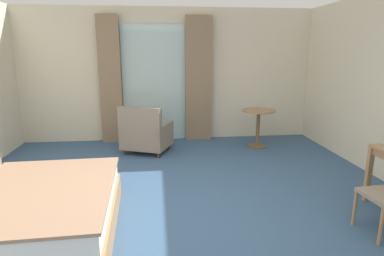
% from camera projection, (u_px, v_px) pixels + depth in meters
% --- Properties ---
extents(ground, '(6.62, 7.54, 0.10)m').
position_uv_depth(ground, '(183.00, 222.00, 3.68)').
color(ground, '#38567A').
extents(wall_back, '(6.22, 0.12, 2.70)m').
position_uv_depth(wall_back, '(168.00, 75.00, 6.75)').
color(wall_back, beige).
rests_on(wall_back, ground).
extents(balcony_glass_door, '(1.34, 0.02, 2.37)m').
position_uv_depth(balcony_glass_door, '(155.00, 84.00, 6.68)').
color(balcony_glass_door, silver).
rests_on(balcony_glass_door, ground).
extents(curtain_panel_left, '(0.43, 0.10, 2.53)m').
position_uv_depth(curtain_panel_left, '(110.00, 81.00, 6.47)').
color(curtain_panel_left, '#897056').
rests_on(curtain_panel_left, ground).
extents(curtain_panel_right, '(0.54, 0.10, 2.53)m').
position_uv_depth(curtain_panel_right, '(198.00, 80.00, 6.66)').
color(curtain_panel_right, '#897056').
rests_on(curtain_panel_right, ground).
extents(bed, '(2.21, 1.93, 1.09)m').
position_uv_depth(bed, '(0.00, 214.00, 3.22)').
color(bed, '#9E754C').
rests_on(bed, ground).
extents(armchair_by_window, '(1.01, 0.97, 0.89)m').
position_uv_depth(armchair_by_window, '(146.00, 134.00, 5.97)').
color(armchair_by_window, gray).
rests_on(armchair_by_window, ground).
extents(round_cafe_table, '(0.64, 0.64, 0.74)m').
position_uv_depth(round_cafe_table, '(258.00, 120.00, 6.29)').
color(round_cafe_table, '#9E754C').
rests_on(round_cafe_table, ground).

